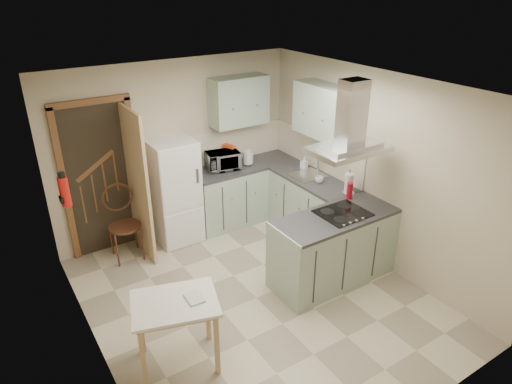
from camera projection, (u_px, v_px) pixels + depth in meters
floor at (256, 298)px, 5.45m from camera, size 4.20×4.20×0.00m
ceiling at (256, 89)px, 4.38m from camera, size 4.20×4.20×0.00m
back_wall at (176, 149)px, 6.50m from camera, size 3.60×0.00×3.60m
left_wall at (86, 255)px, 4.03m from camera, size 0.00×4.20×4.20m
right_wall at (375, 170)px, 5.80m from camera, size 0.00×4.20×4.20m
doorway at (101, 179)px, 6.02m from camera, size 1.10×0.12×2.10m
fridge at (174, 191)px, 6.39m from camera, size 0.60×0.60×1.50m
counter_back at (228, 196)px, 6.94m from camera, size 1.08×0.60×0.90m
counter_right at (299, 199)px, 6.84m from camera, size 0.60×1.95×0.90m
splashback at (235, 144)px, 7.01m from camera, size 1.68×0.02×0.50m
wall_cabinet_back at (239, 101)px, 6.58m from camera, size 0.85×0.35×0.70m
wall_cabinet_right at (323, 111)px, 6.10m from camera, size 0.35×0.90×0.70m
peninsula at (334, 248)px, 5.62m from camera, size 1.55×0.65×0.90m
hob at (343, 213)px, 5.48m from camera, size 0.58×0.50×0.01m
extractor_hood at (349, 149)px, 5.13m from camera, size 0.90×0.55×0.10m
sink at (308, 175)px, 6.52m from camera, size 0.45×0.40×0.01m
fire_extinguisher at (65, 192)px, 4.63m from camera, size 0.10×0.10×0.32m
drop_leaf_table at (177, 333)px, 4.39m from camera, size 0.94×0.80×0.75m
bentwood_chair at (125, 227)px, 6.05m from camera, size 0.45×0.45×0.95m
microwave at (223, 161)px, 6.69m from camera, size 0.53×0.41×0.26m
kettle at (248, 157)px, 6.86m from camera, size 0.19×0.19×0.23m
cereal_box at (229, 154)px, 6.86m from camera, size 0.13×0.22×0.30m
soap_bottle at (304, 163)px, 6.70m from camera, size 0.10×0.10×0.19m
paper_towel at (349, 183)px, 5.93m from camera, size 0.13×0.13×0.28m
cup at (319, 180)px, 6.27m from camera, size 0.12×0.12×0.09m
red_bottle at (350, 191)px, 5.81m from camera, size 0.10×0.10×0.21m
book at (187, 297)px, 4.22m from camera, size 0.16×0.21×0.09m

